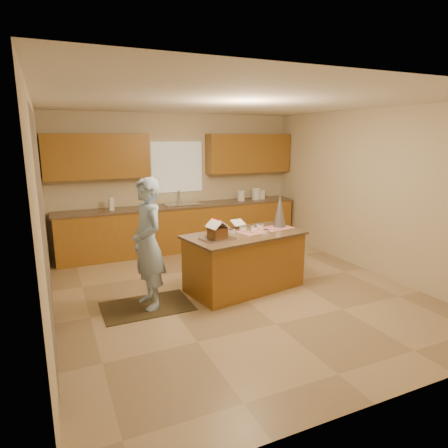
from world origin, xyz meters
The scene contains 28 objects.
floor centered at (0.00, 0.00, 0.00)m, with size 5.50×5.50×0.00m, color tan.
ceiling centered at (0.00, 0.00, 2.70)m, with size 5.50×5.50×0.00m, color silver.
wall_back centered at (0.00, 2.75, 1.35)m, with size 5.50×5.50×0.00m, color beige.
wall_front centered at (0.00, -2.75, 1.35)m, with size 5.50×5.50×0.00m, color beige.
wall_left centered at (-2.50, 0.00, 1.35)m, with size 5.50×5.50×0.00m, color beige.
wall_right centered at (2.50, 0.00, 1.35)m, with size 5.50×5.50×0.00m, color beige.
stone_accent centered at (-2.48, -0.80, 1.25)m, with size 2.50×2.50×0.00m, color gray.
window_curtain centered at (0.00, 2.72, 1.65)m, with size 1.05×0.03×1.00m, color white.
back_counter_base centered at (0.00, 2.45, 0.44)m, with size 4.80×0.60×0.88m, color #9F6320.
back_counter_top centered at (0.00, 2.45, 0.90)m, with size 4.85×0.63×0.04m, color brown.
upper_cabinet_left centered at (-1.55, 2.57, 1.90)m, with size 1.85×0.35×0.80m, color #9E5F21.
upper_cabinet_right centered at (1.55, 2.57, 1.90)m, with size 1.85×0.35×0.80m, color #9E5F21.
sink centered at (0.00, 2.45, 0.89)m, with size 0.70×0.45×0.12m, color silver.
faucet centered at (0.00, 2.63, 1.06)m, with size 0.03×0.03×0.28m, color silver.
island_base centered at (0.18, 0.07, 0.41)m, with size 1.67×0.84×0.82m, color #9F6320.
island_top centered at (0.18, 0.07, 0.84)m, with size 1.75×0.91×0.04m, color brown.
table_runner centered at (0.59, 0.15, 0.86)m, with size 0.93×0.33×0.01m, color #9E0B0E.
baking_tray centered at (-0.32, -0.06, 0.87)m, with size 0.43×0.32×0.02m, color silver.
cookbook centered at (0.25, 0.45, 0.94)m, with size 0.20×0.02×0.17m, color white.
tinsel_tree centered at (0.88, 0.25, 1.11)m, with size 0.20×0.20×0.51m, color #AAA9B5.
rug centered at (-1.33, 0.02, 0.01)m, with size 1.18×0.77×0.01m, color black.
boy centered at (-1.28, 0.02, 0.88)m, with size 0.63×0.42×1.74m, color #A0BFE4.
canister_a centered at (1.32, 2.45, 1.03)m, with size 0.16×0.16×0.22m, color white.
canister_b centered at (1.68, 2.45, 1.05)m, with size 0.18×0.18×0.26m, color white.
canister_c centered at (1.83, 2.45, 1.02)m, with size 0.14×0.14×0.20m, color white.
paper_towel centered at (-1.37, 2.45, 1.04)m, with size 0.11×0.11×0.24m, color white.
gingerbread_house centered at (-0.32, -0.06, 0.98)m, with size 0.30×0.30×0.26m.
candy_bowls centered at (0.28, 0.20, 0.88)m, with size 0.74×0.47×0.05m.
Camera 1 is at (-2.41, -4.90, 2.26)m, focal length 31.38 mm.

